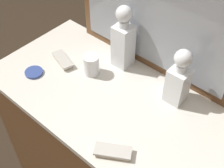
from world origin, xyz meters
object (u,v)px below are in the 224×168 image
object	(u,v)px
crystal_decanter_far_right	(178,81)
silver_brush_center	(63,60)
silver_brush_front	(113,152)
porcelain_dish	(34,72)
crystal_decanter_right	(123,43)
crystal_tumbler_center	(91,65)

from	to	relation	value
crystal_decanter_far_right	silver_brush_center	bearing A→B (deg)	-164.07
silver_brush_front	crystal_decanter_far_right	bearing A→B (deg)	86.74
porcelain_dish	silver_brush_center	bearing A→B (deg)	73.01
crystal_decanter_right	silver_brush_front	world-z (taller)	crystal_decanter_right
silver_brush_front	porcelain_dish	bearing A→B (deg)	171.61
silver_brush_front	silver_brush_center	xyz separation A→B (m)	(-0.51, 0.22, -0.00)
silver_brush_front	silver_brush_center	bearing A→B (deg)	156.43
crystal_decanter_far_right	silver_brush_front	world-z (taller)	crystal_decanter_far_right
crystal_tumbler_center	silver_brush_center	distance (m)	0.16
crystal_decanter_far_right	crystal_decanter_right	bearing A→B (deg)	174.66
silver_brush_front	silver_brush_center	size ratio (longest dim) A/B	0.98
crystal_tumbler_center	silver_brush_front	xyz separation A→B (m)	(0.36, -0.26, -0.03)
crystal_tumbler_center	silver_brush_center	xyz separation A→B (m)	(-0.15, -0.04, -0.03)
crystal_tumbler_center	silver_brush_center	bearing A→B (deg)	-166.10
crystal_decanter_far_right	crystal_decanter_right	size ratio (longest dim) A/B	0.84
crystal_decanter_far_right	crystal_tumbler_center	distance (m)	0.40
crystal_decanter_far_right	silver_brush_center	xyz separation A→B (m)	(-0.53, -0.15, -0.09)
crystal_decanter_right	silver_brush_center	distance (m)	0.31
crystal_decanter_right	silver_brush_center	size ratio (longest dim) A/B	2.12
silver_brush_center	crystal_decanter_right	bearing A→B (deg)	39.40
silver_brush_front	silver_brush_center	world-z (taller)	same
crystal_decanter_right	crystal_tumbler_center	bearing A→B (deg)	-114.83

